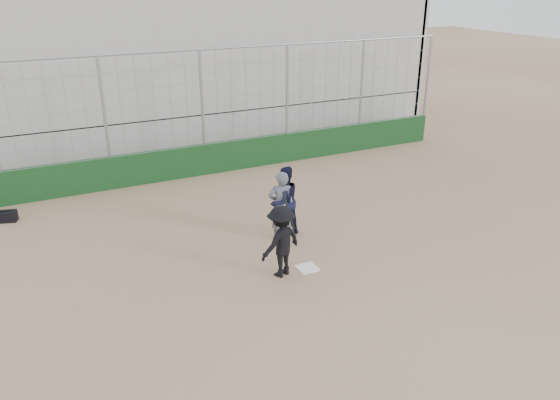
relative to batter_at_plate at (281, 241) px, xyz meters
name	(u,v)px	position (x,y,z in m)	size (l,w,h in m)	color
ground	(307,269)	(0.64, -0.04, -0.81)	(90.00, 90.00, 0.00)	brown
home_plate	(307,268)	(0.64, -0.04, -0.80)	(0.44, 0.44, 0.02)	white
backstop	(205,146)	(0.64, 6.96, 0.15)	(18.10, 0.25, 4.04)	#103415
bleachers	(160,63)	(0.64, 11.91, 2.11)	(20.25, 6.70, 6.98)	#989898
batter_at_plate	(281,241)	(0.00, 0.00, 0.00)	(1.19, 0.91, 1.79)	black
catcher_crouched	(285,214)	(0.92, 1.67, -0.19)	(1.07, 0.94, 1.24)	black
umpire	(281,209)	(0.78, 1.58, -0.01)	(0.65, 0.42, 1.60)	#4D5361
equipment_bag	(3,216)	(-5.46, 5.73, -0.67)	(0.73, 0.47, 0.33)	black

